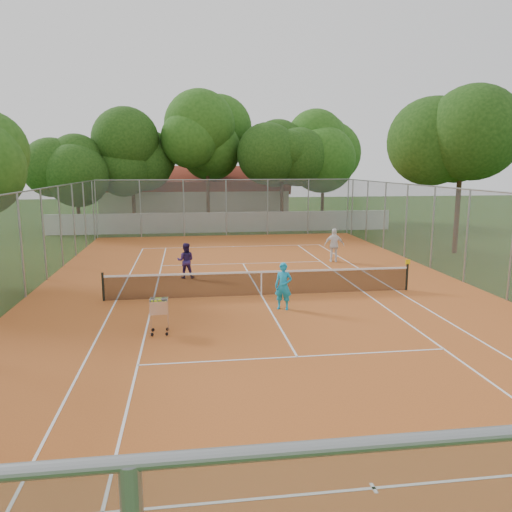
{
  "coord_description": "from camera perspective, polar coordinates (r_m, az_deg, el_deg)",
  "views": [
    {
      "loc": [
        -2.79,
        -18.57,
        4.99
      ],
      "look_at": [
        0.0,
        1.5,
        1.3
      ],
      "focal_mm": 35.0,
      "sensor_mm": 36.0,
      "label": 1
    }
  ],
  "objects": [
    {
      "name": "ball_hopper",
      "position": [
        15.2,
        -10.99,
        -6.65
      ],
      "size": [
        0.67,
        0.67,
        1.16
      ],
      "primitive_type": "cube",
      "rotation": [
        0.0,
        0.0,
        0.23
      ],
      "color": "silver",
      "rests_on": "court_pad"
    },
    {
      "name": "ground",
      "position": [
        19.43,
        0.61,
        -4.56
      ],
      "size": [
        120.0,
        120.0,
        0.0
      ],
      "primitive_type": "plane",
      "color": "#1B380F",
      "rests_on": "ground"
    },
    {
      "name": "clubhouse",
      "position": [
        47.66,
        -7.0,
        6.89
      ],
      "size": [
        16.4,
        9.0,
        4.4
      ],
      "primitive_type": "cube",
      "color": "beige",
      "rests_on": "ground"
    },
    {
      "name": "player_far_left",
      "position": [
        22.42,
        -8.04,
        -0.52
      ],
      "size": [
        0.84,
        0.69,
        1.58
      ],
      "primitive_type": "imported",
      "rotation": [
        0.0,
        0.0,
        3.02
      ],
      "color": "#291A50",
      "rests_on": "court_pad"
    },
    {
      "name": "tennis_net",
      "position": [
        19.31,
        0.61,
        -3.1
      ],
      "size": [
        11.88,
        0.1,
        0.98
      ],
      "primitive_type": "cube",
      "color": "black",
      "rests_on": "court_pad"
    },
    {
      "name": "tropical_trees",
      "position": [
        40.67,
        -4.04,
        10.31
      ],
      "size": [
        29.0,
        19.0,
        10.0
      ],
      "primitive_type": "cube",
      "color": "#15340D",
      "rests_on": "ground"
    },
    {
      "name": "player_far_right",
      "position": [
        26.27,
        8.93,
        1.23
      ],
      "size": [
        1.11,
        0.68,
        1.76
      ],
      "primitive_type": "imported",
      "rotation": [
        0.0,
        0.0,
        2.88
      ],
      "color": "white",
      "rests_on": "court_pad"
    },
    {
      "name": "court_lines",
      "position": [
        19.42,
        0.61,
        -4.5
      ],
      "size": [
        10.98,
        23.78,
        0.01
      ],
      "primitive_type": "cube",
      "color": "white",
      "rests_on": "court_pad"
    },
    {
      "name": "perimeter_fence",
      "position": [
        19.02,
        0.62,
        1.27
      ],
      "size": [
        18.0,
        34.0,
        4.0
      ],
      "primitive_type": "cube",
      "color": "slate",
      "rests_on": "ground"
    },
    {
      "name": "court_pad",
      "position": [
        19.43,
        0.61,
        -4.53
      ],
      "size": [
        18.0,
        34.0,
        0.02
      ],
      "primitive_type": "cube",
      "color": "#B95C24",
      "rests_on": "ground"
    },
    {
      "name": "boundary_wall",
      "position": [
        37.91,
        -3.65,
        3.88
      ],
      "size": [
        26.0,
        0.3,
        1.5
      ],
      "primitive_type": "cube",
      "color": "silver",
      "rests_on": "ground"
    },
    {
      "name": "player_near",
      "position": [
        17.41,
        3.15,
        -3.46
      ],
      "size": [
        0.71,
        0.6,
        1.65
      ],
      "primitive_type": "imported",
      "rotation": [
        0.0,
        0.0,
        -0.41
      ],
      "color": "#1794C5",
      "rests_on": "court_pad"
    }
  ]
}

